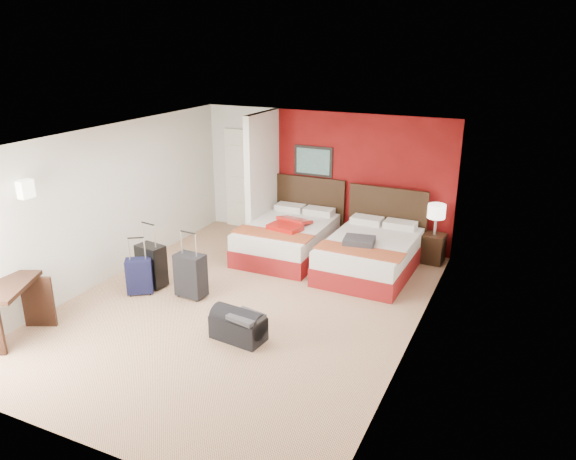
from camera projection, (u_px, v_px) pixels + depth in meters
The scene contains 17 objects.
ground at pixel (243, 306), 8.19m from camera, with size 6.50×6.50×0.00m, color tan.
room_walls at pixel (211, 191), 9.55m from camera, with size 5.02×6.52×2.50m.
red_accent_panel at pixel (361, 181), 10.24m from camera, with size 3.50×0.04×2.50m, color maroon.
partition_wall at pixel (263, 179), 10.41m from camera, with size 0.12×1.20×2.50m, color silver.
entry_door at pixel (244, 179), 11.29m from camera, with size 0.82×0.06×2.05m, color silver.
bed_left at pixel (287, 240), 10.01m from camera, with size 1.38×1.98×0.59m, color silver.
bed_right at pixel (369, 256), 9.25m from camera, with size 1.39×1.99×0.60m, color white.
red_suitcase_open at pixel (290, 224), 9.77m from camera, with size 0.57×0.78×0.10m, color #AC140E.
jacket_bundle at pixel (359, 241), 8.92m from camera, with size 0.49×0.39×0.12m, color #36353A.
nightstand at pixel (433, 248), 9.70m from camera, with size 0.37×0.37×0.52m, color black.
table_lamp at pixel (436, 220), 9.52m from camera, with size 0.31×0.31×0.55m, color silver.
suitcase_black at pixel (152, 267), 8.74m from camera, with size 0.44×0.28×0.67m, color black.
suitcase_charcoal at pixel (191, 277), 8.37m from camera, with size 0.45×0.28×0.66m, color black.
suitcase_navy at pixel (140, 277), 8.50m from camera, with size 0.39×0.24×0.54m, color black.
duffel_bag at pixel (238, 327), 7.24m from camera, with size 0.71×0.38×0.36m, color black.
jacket_draped at pixel (246, 317), 7.07m from camera, with size 0.41×0.34×0.05m, color #3A393E.
desk at pixel (13, 313), 7.15m from camera, with size 0.48×0.96×0.80m, color black.
Camera 1 is at (3.71, -6.38, 3.79)m, focal length 34.19 mm.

